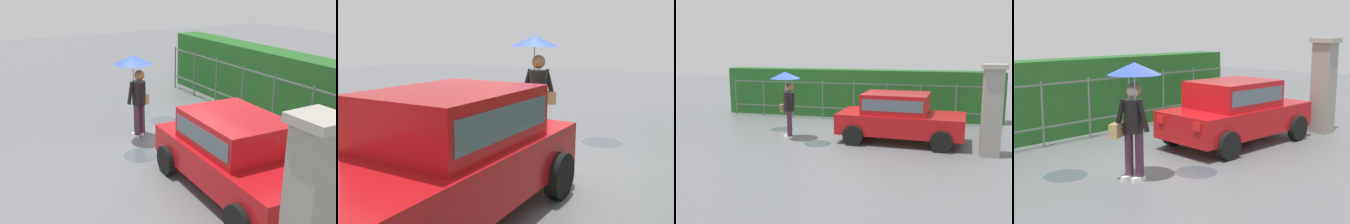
{
  "view_description": "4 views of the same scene",
  "coord_description": "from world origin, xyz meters",
  "views": [
    {
      "loc": [
        7.48,
        -4.68,
        3.9
      ],
      "look_at": [
        0.14,
        -0.49,
        1.07
      ],
      "focal_mm": 43.55,
      "sensor_mm": 36.0,
      "label": 1
    },
    {
      "loc": [
        5.44,
        2.33,
        2.03
      ],
      "look_at": [
        0.4,
        -0.3,
        0.94
      ],
      "focal_mm": 41.3,
      "sensor_mm": 36.0,
      "label": 2
    },
    {
      "loc": [
        3.3,
        -11.69,
        2.95
      ],
      "look_at": [
        0.47,
        -0.51,
        0.9
      ],
      "focal_mm": 41.7,
      "sensor_mm": 36.0,
      "label": 3
    },
    {
      "loc": [
        -6.43,
        -6.54,
        2.62
      ],
      "look_at": [
        0.1,
        -0.32,
        1.02
      ],
      "focal_mm": 49.59,
      "sensor_mm": 36.0,
      "label": 4
    }
  ],
  "objects": [
    {
      "name": "car",
      "position": [
        2.09,
        -0.15,
        0.8
      ],
      "size": [
        3.82,
        2.04,
        1.48
      ],
      "rotation": [
        0.0,
        0.0,
        -0.06
      ],
      "color": "#B71116",
      "rests_on": "ground"
    },
    {
      "name": "puddle_far",
      "position": [
        -2.01,
        0.59,
        0.0
      ],
      "size": [
        0.79,
        0.79,
        0.0
      ],
      "primitive_type": "cylinder",
      "color": "#4C545B",
      "rests_on": "ground"
    },
    {
      "name": "pedestrian",
      "position": [
        -1.34,
        -0.55,
        1.51
      ],
      "size": [
        0.92,
        0.92,
        2.08
      ],
      "rotation": [
        0.0,
        0.0,
        -2.72
      ],
      "color": "#47283D",
      "rests_on": "ground"
    },
    {
      "name": "puddle_near",
      "position": [
        -0.22,
        -0.99,
        0.0
      ],
      "size": [
        0.8,
        0.8,
        0.0
      ],
      "primitive_type": "cylinder",
      "color": "#4C545B",
      "rests_on": "ground"
    },
    {
      "name": "ground_plane",
      "position": [
        0.0,
        0.0,
        0.0
      ],
      "size": [
        40.0,
        40.0,
        0.0
      ],
      "primitive_type": "plane",
      "color": "slate"
    }
  ]
}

